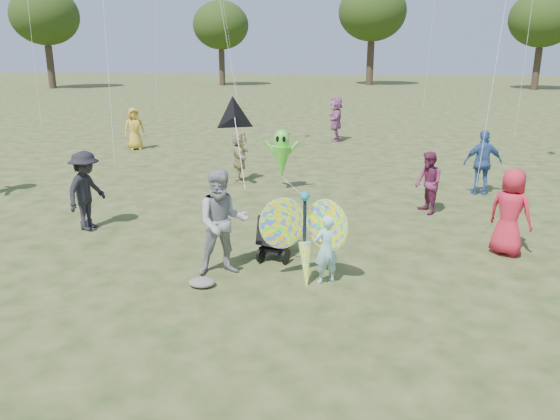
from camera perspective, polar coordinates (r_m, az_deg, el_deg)
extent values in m
plane|color=#51592B|center=(8.90, -0.13, -9.60)|extent=(160.00, 160.00, 0.00)
imported|color=#A1D7E4|center=(9.41, 4.86, -4.12)|extent=(0.53, 0.47, 1.22)
imported|color=#98999E|center=(9.71, -6.03, -1.31)|extent=(1.13, 1.01, 1.93)
ellipsoid|color=slate|center=(9.52, -8.17, -7.48)|extent=(0.46, 0.38, 0.15)
imported|color=red|center=(11.52, 22.92, -0.21)|extent=(1.00, 0.96, 1.73)
imported|color=black|center=(12.85, -19.59, 1.91)|extent=(0.84, 1.24, 1.78)
imported|color=#385E9B|center=(16.09, 20.43, 4.65)|extent=(1.10, 0.58, 1.79)
imported|color=tan|center=(16.66, -4.23, 5.62)|extent=(0.70, 1.50, 1.56)
imported|color=#76274F|center=(13.81, 15.22, 2.74)|extent=(0.80, 0.90, 1.54)
imported|color=gold|center=(22.79, -14.98, 8.20)|extent=(0.97, 0.87, 1.67)
imported|color=#B0649C|center=(24.27, 5.86, 9.43)|extent=(0.68, 1.80, 1.91)
cube|color=black|center=(10.56, -0.40, -2.09)|extent=(0.70, 0.96, 0.71)
cube|color=black|center=(10.67, -0.40, -3.77)|extent=(0.60, 0.78, 0.10)
ellipsoid|color=black|center=(10.69, -0.20, 0.01)|extent=(0.51, 0.45, 0.33)
cylinder|color=black|center=(10.41, -2.00, -4.73)|extent=(0.14, 0.30, 0.30)
cylinder|color=black|center=(10.34, 0.63, -4.87)|extent=(0.14, 0.30, 0.30)
cylinder|color=black|center=(11.12, -0.05, -3.51)|extent=(0.11, 0.22, 0.22)
cylinder|color=black|center=(9.98, -0.83, -0.62)|extent=(0.43, 0.16, 0.03)
cube|color=#8B6043|center=(10.39, -0.45, -0.04)|extent=(0.41, 0.37, 0.26)
ellipsoid|color=#FE4C28|center=(9.37, 0.26, -1.42)|extent=(0.98, 0.71, 1.24)
ellipsoid|color=#FE4C28|center=(9.30, 4.90, -1.63)|extent=(0.98, 0.71, 1.24)
cylinder|color=black|center=(9.36, 2.58, -1.78)|extent=(0.06, 0.06, 1.00)
cone|color=#FE4C28|center=(9.44, 2.73, -6.05)|extent=(0.36, 0.49, 0.93)
sphere|color=teal|center=(9.19, 2.61, 1.44)|extent=(0.16, 0.16, 0.16)
cone|color=black|center=(10.86, -4.78, 9.69)|extent=(0.89, 0.62, 0.81)
cylinder|color=silver|center=(10.18, -4.25, 6.15)|extent=(0.51, 1.47, 1.10)
cone|color=#5AE034|center=(15.60, 0.16, 4.99)|extent=(0.56, 0.56, 0.95)
ellipsoid|color=#5AE034|center=(15.48, 0.16, 7.35)|extent=(0.44, 0.39, 0.57)
ellipsoid|color=black|center=(15.31, -0.27, 7.43)|extent=(0.10, 0.05, 0.17)
ellipsoid|color=black|center=(15.28, 0.40, 7.42)|extent=(0.10, 0.05, 0.17)
cylinder|color=#5AE034|center=(15.57, -0.94, 6.46)|extent=(0.43, 0.10, 0.49)
cylinder|color=#5AE034|center=(15.48, 1.27, 6.41)|extent=(0.43, 0.10, 0.49)
cylinder|color=silver|center=(15.50, 1.15, 2.64)|extent=(0.61, 0.41, 0.41)
cylinder|color=#3A2D21|center=(61.44, -22.84, 13.60)|extent=(0.70, 0.70, 4.20)
ellipsoid|color=#2B4214|center=(61.49, -23.37, 18.14)|extent=(6.60, 6.60, 5.61)
cylinder|color=#3A2D21|center=(61.83, -6.08, 14.57)|extent=(0.63, 0.63, 3.78)
ellipsoid|color=#2B4214|center=(61.84, -6.21, 18.65)|extent=(5.94, 5.94, 5.05)
cylinder|color=#3A2D21|center=(62.93, 9.40, 14.86)|extent=(0.77, 0.77, 4.62)
ellipsoid|color=#2B4214|center=(63.02, 9.64, 19.76)|extent=(7.26, 7.26, 6.17)
cylinder|color=#3A2D21|center=(60.33, 25.23, 13.19)|extent=(0.66, 0.67, 3.99)
ellipsoid|color=#2B4214|center=(60.36, 25.79, 17.58)|extent=(6.27, 6.27, 5.33)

